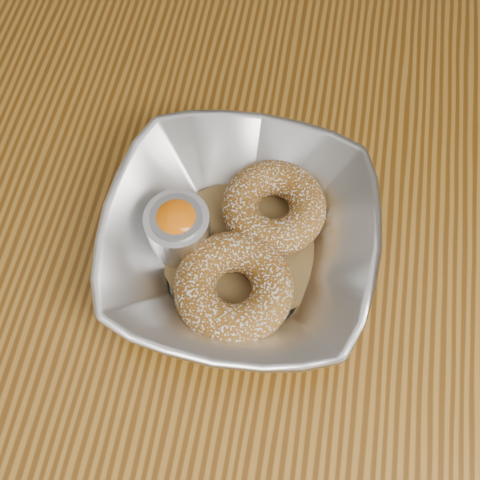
% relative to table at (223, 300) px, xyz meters
% --- Properties ---
extents(ground_plane, '(4.00, 4.00, 0.00)m').
position_rel_table_xyz_m(ground_plane, '(0.00, 0.00, -0.65)').
color(ground_plane, '#565659').
rests_on(ground_plane, ground).
extents(table, '(1.20, 0.80, 0.75)m').
position_rel_table_xyz_m(table, '(0.00, 0.00, 0.00)').
color(table, brown).
rests_on(table, ground_plane).
extents(serving_bowl, '(0.24, 0.24, 0.06)m').
position_rel_table_xyz_m(serving_bowl, '(0.02, 0.02, 0.13)').
color(serving_bowl, silver).
rests_on(serving_bowl, table).
extents(parchment, '(0.20, 0.20, 0.00)m').
position_rel_table_xyz_m(parchment, '(0.02, 0.02, 0.11)').
color(parchment, brown).
rests_on(parchment, table).
extents(donut_back, '(0.13, 0.13, 0.03)m').
position_rel_table_xyz_m(donut_back, '(0.04, 0.06, 0.13)').
color(donut_back, brown).
rests_on(donut_back, parchment).
extents(donut_front, '(0.11, 0.11, 0.04)m').
position_rel_table_xyz_m(donut_front, '(0.02, -0.03, 0.13)').
color(donut_front, brown).
rests_on(donut_front, parchment).
extents(ramekin, '(0.06, 0.06, 0.06)m').
position_rel_table_xyz_m(ramekin, '(-0.04, 0.02, 0.13)').
color(ramekin, silver).
rests_on(ramekin, table).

